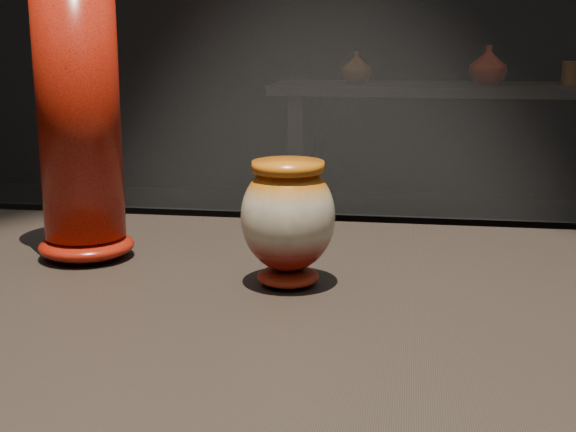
# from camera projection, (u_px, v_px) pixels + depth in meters

# --- Properties ---
(main_vase) EXTENTS (0.13, 0.13, 0.15)m
(main_vase) POSITION_uv_depth(u_px,v_px,m) (288.00, 218.00, 0.95)
(main_vase) COLOR maroon
(main_vase) RESTS_ON display_plinth
(tall_vase) EXTENTS (0.14, 0.14, 0.40)m
(tall_vase) POSITION_uv_depth(u_px,v_px,m) (79.00, 113.00, 1.04)
(tall_vase) COLOR #B1200B
(tall_vase) RESTS_ON display_plinth
(back_shelf) EXTENTS (2.00, 0.60, 0.90)m
(back_shelf) POSITION_uv_depth(u_px,v_px,m) (454.00, 133.00, 4.42)
(back_shelf) COLOR black
(back_shelf) RESTS_ON ground
(back_vase_left) EXTENTS (0.21, 0.21, 0.18)m
(back_vase_left) POSITION_uv_depth(u_px,v_px,m) (356.00, 68.00, 4.38)
(back_vase_left) COLOR brown
(back_vase_left) RESTS_ON back_shelf
(back_vase_mid) EXTENTS (0.28, 0.28, 0.21)m
(back_vase_mid) POSITION_uv_depth(u_px,v_px,m) (488.00, 65.00, 4.29)
(back_vase_mid) COLOR maroon
(back_vase_mid) RESTS_ON back_shelf
(back_vase_right) EXTENTS (0.08, 0.08, 0.13)m
(back_vase_right) POSITION_uv_depth(u_px,v_px,m) (569.00, 73.00, 4.27)
(back_vase_right) COLOR brown
(back_vase_right) RESTS_ON back_shelf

